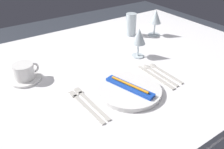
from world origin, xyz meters
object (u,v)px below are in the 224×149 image
Objects in this scene: dinner_knife at (156,77)px; spoon_soup at (156,72)px; fork_outer at (90,102)px; spoon_dessert at (161,71)px; wine_glass_left at (156,18)px; drink_tumbler at (131,25)px; fork_inner at (84,105)px; coffee_cup_left at (24,71)px; toothbrush_package at (130,87)px; dinner_plate at (129,90)px; wine_glass_centre at (139,37)px.

dinner_knife is 1.05× the size of spoon_soup.
fork_outer is 0.38m from spoon_dessert.
dinner_knife is 0.50m from wine_glass_left.
dinner_knife is at bearing -115.37° from drink_tumbler.
wine_glass_left is (0.67, 0.35, 0.10)m from fork_inner.
toothbrush_package is at bearing -46.05° from coffee_cup_left.
spoon_dessert reaches higher than fork_outer.
spoon_soup is 1.62× the size of drink_tumbler.
dinner_knife is (0.16, 0.02, -0.01)m from dinner_plate.
toothbrush_package is at bearing -165.08° from spoon_soup.
wine_glass_centre is at bearing 88.20° from spoon_dessert.
wine_glass_centre reaches higher than spoon_soup.
spoon_dessert is at bearing 11.96° from dinner_plate.
wine_glass_left is (0.48, 0.38, 0.08)m from toothbrush_package.
coffee_cup_left is 0.70× the size of wine_glass_left.
spoon_soup is at bearing 173.35° from spoon_dessert.
spoon_dessert is at bearing 11.96° from toothbrush_package.
spoon_soup is 1.44× the size of wine_glass_centre.
wine_glass_left is 0.15m from drink_tumbler.
drink_tumbler is (0.37, 0.46, 0.04)m from toothbrush_package.
fork_inner is at bearing -176.47° from spoon_soup.
spoon_soup reaches higher than fork_inner.
coffee_cup_left is (-0.49, 0.27, 0.04)m from spoon_soup.
fork_outer is 2.14× the size of coffee_cup_left.
drink_tumbler is at bearing 66.09° from spoon_soup.
wine_glass_centre is at bearing 25.82° from fork_outer.
spoon_dessert reaches higher than dinner_knife.
dinner_knife is 1.10× the size of spoon_dessert.
wine_glass_centre is at bearing 25.06° from fork_inner.
toothbrush_package is (-0.00, 0.00, 0.02)m from dinner_plate.
dinner_plate is 2.33× the size of coffee_cup_left.
wine_glass_left is (0.27, 0.33, 0.10)m from spoon_dessert.
coffee_cup_left is (-0.31, 0.32, 0.03)m from dinner_plate.
drink_tumbler is at bearing 64.63° from dinner_knife.
dinner_plate is 0.16m from fork_outer.
fork_inner is at bearing 171.77° from toothbrush_package.
drink_tumbler is at bearing 59.01° from wine_glass_centre.
spoon_dessert is 0.20m from wine_glass_centre.
spoon_soup is 1.99× the size of coffee_cup_left.
spoon_soup is at bearing 14.92° from dinner_plate.
drink_tumbler is (0.55, 0.43, 0.06)m from fork_inner.
wine_glass_left is (0.48, 0.38, 0.10)m from dinner_plate.
coffee_cup_left is (-0.31, 0.32, 0.02)m from toothbrush_package.
toothbrush_package is 0.16m from fork_outer.
wine_glass_left is (0.64, 0.35, 0.10)m from fork_outer.
toothbrush_package is 1.05× the size of spoon_dessert.
dinner_plate is 0.62m from wine_glass_left.
spoon_dessert is 0.59m from coffee_cup_left.
wine_glass_left is at bearing 4.45° from coffee_cup_left.
fork_inner is 1.06× the size of spoon_soup.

